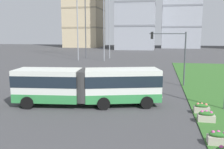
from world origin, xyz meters
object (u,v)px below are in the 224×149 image
Objects in this scene: flower_planter_4 at (202,108)px; apartment_tower_west at (84,1)px; traffic_light_far_right at (173,49)px; flower_planter_2 at (218,138)px; articulated_bus at (88,85)px; car_white_van at (58,80)px; flower_planter_3 at (206,116)px.

apartment_tower_west reaches higher than flower_planter_4.
traffic_light_far_right is 0.14× the size of apartment_tower_west.
flower_planter_2 is at bearing -69.05° from apartment_tower_west.
flower_planter_2 is at bearing -83.61° from traffic_light_far_right.
articulated_bus reaches higher than car_white_van.
flower_planter_4 is (8.88, -0.58, -1.23)m from articulated_bus.
articulated_bus is at bearing 146.14° from flower_planter_2.
apartment_tower_west reaches higher than flower_planter_3.
articulated_bus is 1.97× the size of traffic_light_far_right.
car_white_van is 0.11× the size of apartment_tower_west.
flower_planter_4 is at bearing -3.76° from articulated_bus.
traffic_light_far_right is 93.57m from apartment_tower_west.
traffic_light_far_right reaches higher than flower_planter_4.
apartment_tower_west is at bearing 110.95° from flower_planter_2.
apartment_tower_west is (-38.18, 99.75, 20.82)m from flower_planter_2.
articulated_bus is 8.23m from car_white_van.
traffic_light_far_right reaches higher than car_white_van.
flower_planter_2 is (14.22, -12.16, -0.33)m from car_white_van.
articulated_bus is at bearing -72.65° from apartment_tower_west.
flower_planter_4 is at bearing -25.51° from car_white_van.
articulated_bus is 10.89× the size of flower_planter_4.
car_white_van is 18.72m from flower_planter_2.
car_white_van is 4.18× the size of flower_planter_4.
traffic_light_far_right is at bearing 14.00° from car_white_van.
car_white_van is 4.18× the size of flower_planter_2.
apartment_tower_west is (-36.47, 84.46, 17.06)m from traffic_light_far_right.
flower_planter_4 is 103.91m from apartment_tower_west.
flower_planter_2 is at bearing -90.00° from flower_planter_3.
car_white_van is (-5.34, 6.20, -0.90)m from articulated_bus.
traffic_light_far_right reaches higher than flower_planter_3.
apartment_tower_west is (-38.18, 94.37, 20.82)m from flower_planter_4.
traffic_light_far_right is at bearing 99.80° from flower_planter_4.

